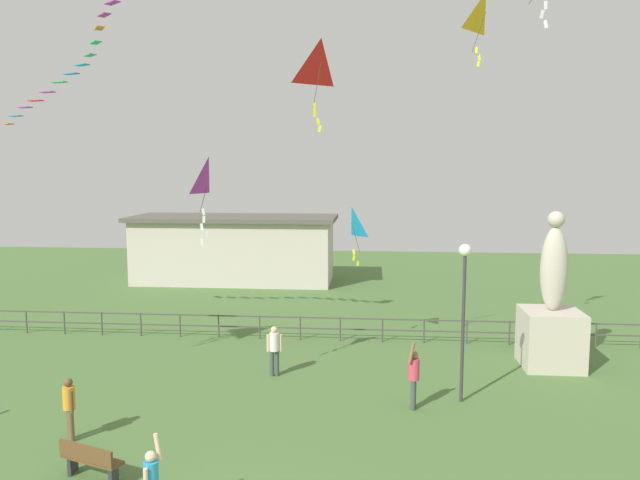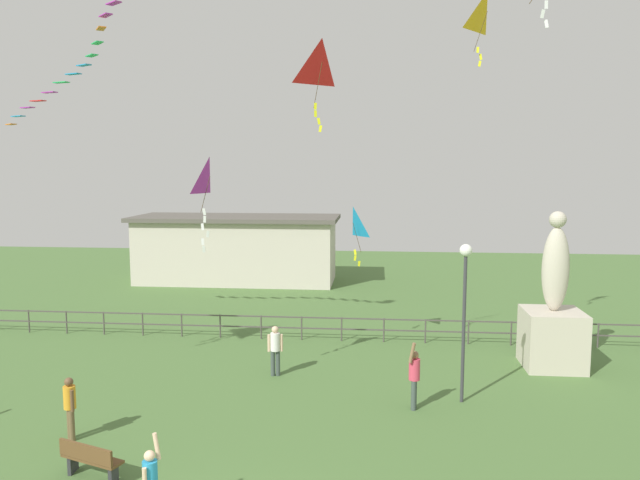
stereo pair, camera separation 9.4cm
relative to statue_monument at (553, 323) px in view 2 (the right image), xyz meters
The scene contains 13 objects.
statue_monument is the anchor object (origin of this frame).
lamppost 5.25m from the statue_monument, 135.19° to the right, with size 0.36×0.36×4.66m.
park_bench 15.08m from the statue_monument, 144.42° to the right, with size 1.55×0.89×0.85m.
person_1 6.46m from the statue_monument, 139.97° to the right, with size 0.35×0.52×2.00m.
person_4 15.31m from the statue_monument, 153.09° to the right, with size 0.37×0.37×1.62m.
person_6 9.49m from the statue_monument, 169.25° to the right, with size 0.50×0.31×1.67m.
kite_0 12.45m from the statue_monument, 161.64° to the right, with size 0.63×0.82×2.77m.
kite_3 7.72m from the statue_monument, 168.52° to the left, with size 0.79×0.82×2.22m.
kite_4 10.60m from the statue_monument, behind, with size 1.04×1.16×2.37m.
kite_6 11.60m from the statue_monument, 161.47° to the right, with size 1.15×1.06×2.68m.
streamer_kite 18.08m from the statue_monument, behind, with size 6.98×4.73×4.34m.
waterfront_railing 9.54m from the statue_monument, 164.92° to the left, with size 36.04×0.06×0.95m.
pavilion_building 20.39m from the statue_monument, 134.80° to the left, with size 12.14×4.81×3.95m.
Camera 2 is at (2.87, -9.29, 6.82)m, focal length 34.01 mm.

